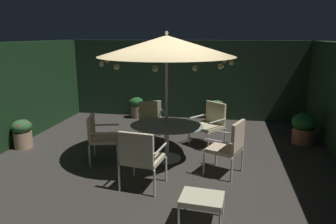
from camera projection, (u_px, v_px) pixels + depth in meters
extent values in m
cube|color=#3B3732|center=(162.00, 162.00, 6.29)|extent=(7.54, 7.58, 0.02)
cube|color=#1C2E1E|center=(186.00, 79.00, 9.48)|extent=(7.54, 0.30, 2.32)
cylinder|color=silver|center=(167.00, 158.00, 6.42)|extent=(0.59, 0.59, 0.03)
cylinder|color=silver|center=(167.00, 143.00, 6.34)|extent=(0.09, 0.09, 0.70)
ellipsoid|color=#9BABA9|center=(167.00, 125.00, 6.25)|extent=(1.47, 1.20, 0.03)
cylinder|color=silver|center=(167.00, 106.00, 6.16)|extent=(0.06, 0.06, 2.22)
cone|color=#CCB47E|center=(167.00, 46.00, 5.88)|extent=(2.63, 2.63, 0.39)
sphere|color=silver|center=(167.00, 33.00, 5.82)|extent=(0.07, 0.07, 0.07)
sphere|color=#F9DB8C|center=(232.00, 63.00, 5.79)|extent=(0.10, 0.10, 0.10)
sphere|color=#F9DB8C|center=(225.00, 60.00, 6.29)|extent=(0.10, 0.10, 0.10)
sphere|color=#F9DB8C|center=(204.00, 58.00, 6.83)|extent=(0.10, 0.10, 0.10)
sphere|color=#F9DB8C|center=(179.00, 57.00, 7.10)|extent=(0.10, 0.10, 0.10)
sphere|color=#F9DB8C|center=(148.00, 58.00, 7.05)|extent=(0.10, 0.10, 0.10)
sphere|color=#F9DB8C|center=(122.00, 59.00, 6.67)|extent=(0.10, 0.10, 0.10)
sphere|color=#F9DB8C|center=(107.00, 61.00, 6.22)|extent=(0.10, 0.10, 0.10)
sphere|color=#F9DB8C|center=(102.00, 64.00, 5.58)|extent=(0.10, 0.10, 0.10)
sphere|color=#F9DB8C|center=(117.00, 67.00, 5.06)|extent=(0.10, 0.10, 0.10)
sphere|color=#F9DB8C|center=(155.00, 69.00, 4.78)|extent=(0.10, 0.10, 0.10)
sphere|color=#F9DB8C|center=(195.00, 68.00, 4.85)|extent=(0.10, 0.10, 0.10)
sphere|color=#F9DB8C|center=(221.00, 66.00, 5.15)|extent=(0.10, 0.10, 0.10)
cylinder|color=silver|center=(134.00, 165.00, 5.59)|extent=(0.04, 0.04, 0.45)
cylinder|color=silver|center=(166.00, 169.00, 5.41)|extent=(0.04, 0.04, 0.45)
cylinder|color=silver|center=(119.00, 178.00, 5.06)|extent=(0.04, 0.04, 0.45)
cylinder|color=silver|center=(154.00, 184.00, 4.88)|extent=(0.04, 0.04, 0.45)
cube|color=beige|center=(143.00, 159.00, 5.17)|extent=(0.66, 0.63, 0.07)
cube|color=beige|center=(136.00, 148.00, 4.85)|extent=(0.58, 0.14, 0.50)
cylinder|color=silver|center=(126.00, 145.00, 5.21)|extent=(0.11, 0.55, 0.04)
cylinder|color=silver|center=(160.00, 149.00, 5.03)|extent=(0.11, 0.55, 0.04)
cylinder|color=silver|center=(204.00, 164.00, 5.65)|extent=(0.04, 0.04, 0.43)
cylinder|color=silver|center=(216.00, 154.00, 6.09)|extent=(0.04, 0.04, 0.43)
cylinder|color=silver|center=(231.00, 170.00, 5.38)|extent=(0.04, 0.04, 0.43)
cylinder|color=silver|center=(242.00, 160.00, 5.81)|extent=(0.04, 0.04, 0.43)
cube|color=beige|center=(224.00, 149.00, 5.67)|extent=(0.68, 0.68, 0.07)
cube|color=beige|center=(238.00, 136.00, 5.47)|extent=(0.25, 0.50, 0.51)
cylinder|color=silver|center=(218.00, 141.00, 5.40)|extent=(0.48, 0.22, 0.04)
cylinder|color=silver|center=(230.00, 133.00, 5.83)|extent=(0.48, 0.22, 0.04)
cylinder|color=silver|center=(208.00, 143.00, 6.78)|extent=(0.04, 0.04, 0.41)
cylinder|color=silver|center=(189.00, 136.00, 7.20)|extent=(0.04, 0.04, 0.41)
cylinder|color=silver|center=(225.00, 137.00, 7.15)|extent=(0.04, 0.04, 0.41)
cylinder|color=silver|center=(206.00, 131.00, 7.57)|extent=(0.04, 0.04, 0.41)
cube|color=beige|center=(207.00, 127.00, 7.12)|extent=(0.79, 0.79, 0.07)
cube|color=beige|center=(216.00, 113.00, 7.22)|extent=(0.47, 0.39, 0.50)
cylinder|color=silver|center=(217.00, 121.00, 6.86)|extent=(0.37, 0.46, 0.04)
cylinder|color=silver|center=(198.00, 116.00, 7.28)|extent=(0.37, 0.46, 0.04)
cylinder|color=silver|center=(167.00, 134.00, 7.35)|extent=(0.04, 0.04, 0.41)
cylinder|color=silver|center=(143.00, 137.00, 7.19)|extent=(0.04, 0.04, 0.41)
cylinder|color=silver|center=(161.00, 128.00, 7.87)|extent=(0.04, 0.04, 0.41)
cylinder|color=silver|center=(139.00, 130.00, 7.71)|extent=(0.04, 0.04, 0.41)
cube|color=beige|center=(153.00, 123.00, 7.47)|extent=(0.75, 0.74, 0.07)
cube|color=beige|center=(150.00, 110.00, 7.66)|extent=(0.52, 0.30, 0.43)
cylinder|color=silver|center=(164.00, 112.00, 7.49)|extent=(0.27, 0.49, 0.04)
cylinder|color=silver|center=(141.00, 114.00, 7.34)|extent=(0.27, 0.49, 0.04)
cylinder|color=silver|center=(120.00, 145.00, 6.59)|extent=(0.04, 0.04, 0.43)
cylinder|color=silver|center=(118.00, 155.00, 6.04)|extent=(0.04, 0.04, 0.43)
cylinder|color=silver|center=(94.00, 146.00, 6.56)|extent=(0.04, 0.04, 0.43)
cylinder|color=silver|center=(90.00, 156.00, 6.01)|extent=(0.04, 0.04, 0.43)
cube|color=beige|center=(105.00, 139.00, 6.24)|extent=(0.64, 0.66, 0.07)
cube|color=beige|center=(91.00, 127.00, 6.16)|extent=(0.19, 0.54, 0.44)
cylinder|color=silver|center=(106.00, 125.00, 6.46)|extent=(0.51, 0.16, 0.04)
cylinder|color=silver|center=(102.00, 133.00, 5.92)|extent=(0.51, 0.16, 0.04)
cylinder|color=silver|center=(185.00, 201.00, 4.51)|extent=(0.03, 0.03, 0.30)
cylinder|color=silver|center=(223.00, 206.00, 4.37)|extent=(0.03, 0.03, 0.30)
cylinder|color=silver|center=(179.00, 217.00, 4.11)|extent=(0.03, 0.03, 0.30)
cylinder|color=silver|center=(220.00, 224.00, 3.97)|extent=(0.03, 0.03, 0.30)
cube|color=beige|center=(202.00, 199.00, 4.19)|extent=(0.60, 0.50, 0.08)
cylinder|color=tan|center=(23.00, 140.00, 7.03)|extent=(0.39, 0.39, 0.37)
ellipsoid|color=#326434|center=(22.00, 127.00, 6.96)|extent=(0.44, 0.44, 0.31)
sphere|color=#CC3A3B|center=(27.00, 123.00, 6.93)|extent=(0.08, 0.08, 0.08)
sphere|color=#D32C43|center=(25.00, 121.00, 7.02)|extent=(0.09, 0.09, 0.09)
sphere|color=red|center=(21.00, 123.00, 7.04)|extent=(0.11, 0.11, 0.11)
sphere|color=red|center=(16.00, 123.00, 6.98)|extent=(0.08, 0.08, 0.08)
sphere|color=red|center=(13.00, 127.00, 6.84)|extent=(0.08, 0.08, 0.08)
sphere|color=red|center=(19.00, 126.00, 6.80)|extent=(0.10, 0.10, 0.10)
cylinder|color=#A96147|center=(303.00, 136.00, 7.31)|extent=(0.49, 0.49, 0.37)
ellipsoid|color=#1E6026|center=(304.00, 122.00, 7.23)|extent=(0.56, 0.56, 0.39)
sphere|color=#E5C159|center=(311.00, 118.00, 7.22)|extent=(0.10, 0.10, 0.10)
sphere|color=#EEC652|center=(301.00, 115.00, 7.41)|extent=(0.10, 0.10, 0.10)
sphere|color=#EAC145|center=(297.00, 119.00, 7.21)|extent=(0.06, 0.06, 0.06)
sphere|color=#F3BF4A|center=(308.00, 123.00, 7.08)|extent=(0.09, 0.09, 0.09)
cylinder|color=olive|center=(216.00, 116.00, 9.02)|extent=(0.41, 0.41, 0.40)
ellipsoid|color=#256C3A|center=(217.00, 105.00, 8.94)|extent=(0.41, 0.41, 0.28)
sphere|color=red|center=(222.00, 102.00, 8.90)|extent=(0.07, 0.07, 0.07)
sphere|color=red|center=(217.00, 102.00, 9.09)|extent=(0.09, 0.09, 0.09)
sphere|color=#D33245|center=(213.00, 103.00, 8.99)|extent=(0.07, 0.07, 0.07)
sphere|color=red|center=(213.00, 102.00, 8.88)|extent=(0.09, 0.09, 0.09)
sphere|color=#C83C30|center=(217.00, 106.00, 8.80)|extent=(0.07, 0.07, 0.07)
cylinder|color=#846954|center=(137.00, 112.00, 9.58)|extent=(0.35, 0.35, 0.38)
ellipsoid|color=#1E5B28|center=(137.00, 102.00, 9.50)|extent=(0.41, 0.41, 0.28)
sphere|color=#D97F45|center=(140.00, 101.00, 9.50)|extent=(0.07, 0.07, 0.07)
sphere|color=orange|center=(138.00, 100.00, 9.65)|extent=(0.08, 0.08, 0.08)
sphere|color=#E8703F|center=(131.00, 101.00, 9.48)|extent=(0.11, 0.11, 0.11)
sphere|color=orange|center=(136.00, 101.00, 9.39)|extent=(0.10, 0.10, 0.10)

